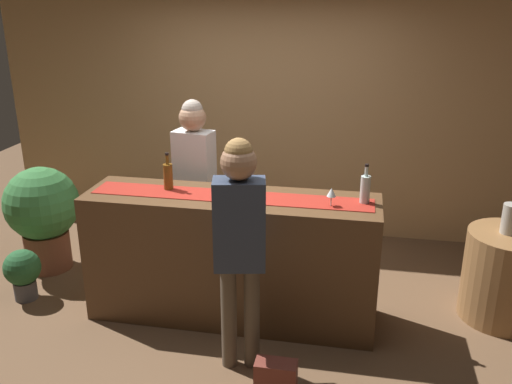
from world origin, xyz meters
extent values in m
plane|color=brown|center=(0.00, 0.00, 0.00)|extent=(10.00, 10.00, 0.00)
cube|color=tan|center=(0.00, 1.90, 1.45)|extent=(6.00, 0.12, 2.90)
cube|color=#543821|center=(0.00, 0.00, 0.52)|extent=(2.29, 0.60, 1.05)
cube|color=maroon|center=(0.00, 0.00, 1.05)|extent=(2.18, 0.28, 0.01)
cylinder|color=brown|center=(-0.52, 0.06, 1.15)|extent=(0.07, 0.07, 0.21)
cylinder|color=brown|center=(-0.52, 0.06, 1.29)|extent=(0.03, 0.03, 0.08)
cylinder|color=black|center=(-0.52, 0.06, 1.34)|extent=(0.03, 0.03, 0.02)
cylinder|color=#B2C6C1|center=(1.01, 0.05, 1.15)|extent=(0.07, 0.07, 0.21)
cylinder|color=#B2C6C1|center=(1.01, 0.05, 1.29)|extent=(0.03, 0.03, 0.08)
cylinder|color=black|center=(1.01, 0.05, 1.34)|extent=(0.03, 0.03, 0.02)
cylinder|color=silver|center=(0.77, -0.07, 1.05)|extent=(0.06, 0.06, 0.00)
cylinder|color=silver|center=(0.77, -0.07, 1.09)|extent=(0.01, 0.01, 0.08)
cone|color=silver|center=(0.77, -0.07, 1.16)|extent=(0.07, 0.07, 0.06)
cylinder|color=silver|center=(-0.07, -0.11, 1.05)|extent=(0.06, 0.06, 0.00)
cylinder|color=silver|center=(-0.07, -0.11, 1.09)|extent=(0.01, 0.01, 0.08)
cone|color=silver|center=(-0.07, -0.11, 1.16)|extent=(0.07, 0.07, 0.06)
cylinder|color=silver|center=(0.17, -0.06, 1.05)|extent=(0.06, 0.06, 0.00)
cylinder|color=silver|center=(0.17, -0.06, 1.09)|extent=(0.01, 0.01, 0.08)
cone|color=silver|center=(0.17, -0.06, 1.16)|extent=(0.07, 0.07, 0.06)
cylinder|color=#26262B|center=(-0.38, 0.57, 0.39)|extent=(0.11, 0.11, 0.78)
cylinder|color=#26262B|center=(-0.54, 0.59, 0.39)|extent=(0.11, 0.11, 0.78)
cube|color=white|center=(-0.46, 0.58, 1.09)|extent=(0.37, 0.25, 0.62)
sphere|color=tan|center=(-0.46, 0.58, 1.52)|extent=(0.23, 0.23, 0.23)
sphere|color=#AD9E8E|center=(-0.46, 0.58, 1.58)|extent=(0.18, 0.18, 0.18)
cylinder|color=brown|center=(0.13, -0.64, 0.39)|extent=(0.11, 0.11, 0.78)
cylinder|color=brown|center=(0.29, -0.61, 0.39)|extent=(0.11, 0.11, 0.78)
cube|color=#2D384C|center=(0.21, -0.62, 1.09)|extent=(0.37, 0.26, 0.62)
sphere|color=#9E7051|center=(0.21, -0.62, 1.52)|extent=(0.23, 0.23, 0.23)
sphere|color=olive|center=(0.21, -0.62, 1.58)|extent=(0.18, 0.18, 0.18)
cylinder|color=olive|center=(2.18, 0.40, 0.37)|extent=(0.68, 0.68, 0.74)
cylinder|color=#A8A399|center=(2.14, 0.41, 0.86)|extent=(0.13, 0.13, 0.24)
cylinder|color=brown|center=(-1.94, 0.48, 0.19)|extent=(0.42, 0.42, 0.37)
sphere|color=#387A3D|center=(-1.94, 0.48, 0.66)|extent=(0.69, 0.69, 0.69)
cylinder|color=#4C4C51|center=(-1.83, -0.09, 0.08)|extent=(0.19, 0.19, 0.17)
sphere|color=#23562D|center=(-1.83, -0.09, 0.30)|extent=(0.31, 0.31, 0.31)
cube|color=brown|center=(0.50, -0.85, 0.11)|extent=(0.28, 0.14, 0.22)
camera|label=1|loc=(0.95, -3.86, 2.51)|focal=38.75mm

